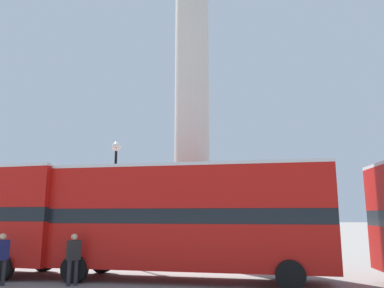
% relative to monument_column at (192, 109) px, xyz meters
% --- Properties ---
extents(ground_plane, '(200.00, 200.00, 0.00)m').
position_rel_monument_column_xyz_m(ground_plane, '(0.00, 0.00, -8.64)').
color(ground_plane, gray).
extents(monument_column, '(4.56, 4.56, 20.91)m').
position_rel_monument_column_xyz_m(monument_column, '(0.00, 0.00, 0.00)').
color(monument_column, beige).
rests_on(monument_column, ground_plane).
extents(bus_a, '(11.09, 2.87, 4.38)m').
position_rel_monument_column_xyz_m(bus_a, '(0.84, -6.45, -6.22)').
color(bus_a, '#B7140F').
rests_on(bus_a, ground_plane).
extents(equestrian_statue, '(3.78, 3.46, 5.98)m').
position_rel_monument_column_xyz_m(equestrian_statue, '(-9.96, 4.78, -6.89)').
color(equestrian_statue, beige).
rests_on(equestrian_statue, ground_plane).
extents(street_lamp, '(0.49, 0.49, 6.37)m').
position_rel_monument_column_xyz_m(street_lamp, '(-3.90, -1.86, -4.69)').
color(street_lamp, black).
rests_on(street_lamp, ground_plane).
extents(pedestrian_near_lamp, '(0.45, 0.48, 1.80)m').
position_rel_monument_column_xyz_m(pedestrian_near_lamp, '(-2.86, -8.13, -7.61)').
color(pedestrian_near_lamp, '#28282D').
rests_on(pedestrian_near_lamp, ground_plane).
extents(pedestrian_by_plinth, '(0.41, 0.51, 1.82)m').
position_rel_monument_column_xyz_m(pedestrian_by_plinth, '(-5.35, -8.65, -7.59)').
color(pedestrian_by_plinth, '#28282D').
rests_on(pedestrian_by_plinth, ground_plane).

